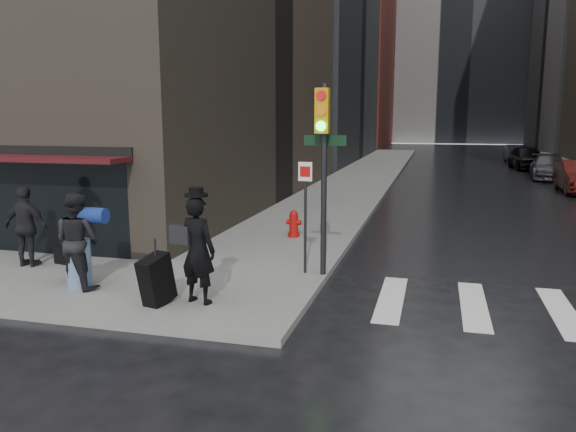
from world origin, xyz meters
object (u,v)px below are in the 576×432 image
object	(u,v)px
parked_car_3	(549,167)
parked_car_4	(527,158)
man_jeans	(78,240)
man_greycoat	(27,227)
traffic_light	(322,154)
fire_hydrant	(294,225)
man_overcoat	(189,254)
parked_car_5	(516,154)

from	to	relation	value
parked_car_3	parked_car_4	bearing A→B (deg)	98.74
man_jeans	parked_car_3	bearing A→B (deg)	-105.86
man_greycoat	parked_car_3	size ratio (longest dim) A/B	0.39
traffic_light	fire_hydrant	distance (m)	4.76
man_overcoat	parked_car_5	world-z (taller)	man_overcoat
traffic_light	parked_car_4	distance (m)	31.99
traffic_light	parked_car_5	xyz separation A→B (m)	(8.67, 37.12, -2.15)
man_greycoat	parked_car_5	world-z (taller)	man_greycoat
man_jeans	parked_car_4	xyz separation A→B (m)	(13.21, 32.92, -0.32)
fire_hydrant	parked_car_5	xyz separation A→B (m)	(10.26, 33.31, 0.20)
man_overcoat	fire_hydrant	world-z (taller)	man_overcoat
man_overcoat	parked_car_4	world-z (taller)	man_overcoat
man_overcoat	parked_car_4	xyz separation A→B (m)	(10.57, 33.25, -0.27)
parked_car_4	traffic_light	bearing A→B (deg)	-109.03
parked_car_4	parked_car_5	size ratio (longest dim) A/B	1.14
man_overcoat	parked_car_5	xyz separation A→B (m)	(10.68, 39.63, -0.39)
parked_car_4	man_jeans	bearing A→B (deg)	-115.33
man_overcoat	parked_car_5	bearing A→B (deg)	-91.92
man_overcoat	fire_hydrant	size ratio (longest dim) A/B	2.83
man_greycoat	traffic_light	world-z (taller)	traffic_light
traffic_light	parked_car_5	world-z (taller)	traffic_light
traffic_light	man_greycoat	bearing A→B (deg)	-169.70
traffic_light	parked_car_3	distance (m)	26.05
traffic_light	parked_car_4	size ratio (longest dim) A/B	0.86
man_greycoat	traffic_light	size ratio (longest dim) A/B	0.45
man_jeans	parked_car_3	distance (m)	29.82
man_greycoat	fire_hydrant	distance (m)	7.16
man_jeans	fire_hydrant	distance (m)	6.76
man_greycoat	parked_car_3	distance (m)	29.89
man_greycoat	parked_car_4	size ratio (longest dim) A/B	0.39
parked_car_4	parked_car_5	world-z (taller)	parked_car_4
man_greycoat	parked_car_5	distance (m)	41.17
traffic_light	parked_car_4	world-z (taller)	traffic_light
parked_car_3	man_jeans	bearing A→B (deg)	-111.54
parked_car_5	man_overcoat	bearing A→B (deg)	-107.39
parked_car_3	fire_hydrant	bearing A→B (deg)	-111.53
man_greycoat	traffic_light	bearing A→B (deg)	-172.48
man_jeans	fire_hydrant	world-z (taller)	man_jeans
traffic_light	parked_car_5	bearing A→B (deg)	78.78
man_jeans	fire_hydrant	size ratio (longest dim) A/B	2.51
man_jeans	parked_car_4	world-z (taller)	man_jeans
man_jeans	traffic_light	xyz separation A→B (m)	(4.65, 2.17, 1.71)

